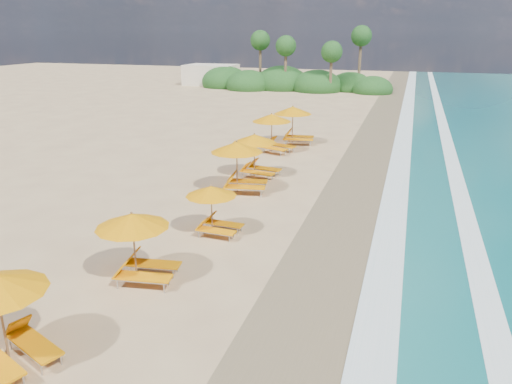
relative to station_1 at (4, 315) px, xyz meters
The scene contains 12 objects.
ground 11.15m from the station_1, 75.57° to the left, with size 160.00×160.00×0.00m, color tan.
wet_sand 12.74m from the station_1, 57.77° to the left, with size 4.00×160.00×0.01m, color #7A6748.
surf_foam 14.36m from the station_1, 48.58° to the left, with size 4.00×160.00×0.01m.
station_1 is the anchor object (origin of this frame).
station_2 4.65m from the station_1, 79.08° to the left, with size 2.75×2.61×2.33m.
station_3 8.89m from the station_1, 78.70° to the left, with size 2.23×2.07×2.01m.
station_4 14.02m from the station_1, 86.10° to the left, with size 3.09×2.95×2.57m.
station_5 16.74m from the station_1, 86.78° to the left, with size 2.84×2.70×2.39m.
station_6 22.30m from the station_1, 89.20° to the left, with size 3.28×3.21×2.56m.
station_7 25.21m from the station_1, 87.64° to the left, with size 3.12×2.96×2.66m.
treeline 56.69m from the station_1, 97.27° to the left, with size 25.80×8.80×9.74m.
beach_building 61.79m from the station_1, 108.14° to the left, with size 7.00×5.00×2.80m, color beige.
Camera 1 is at (5.82, -18.34, 7.65)m, focal length 34.26 mm.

